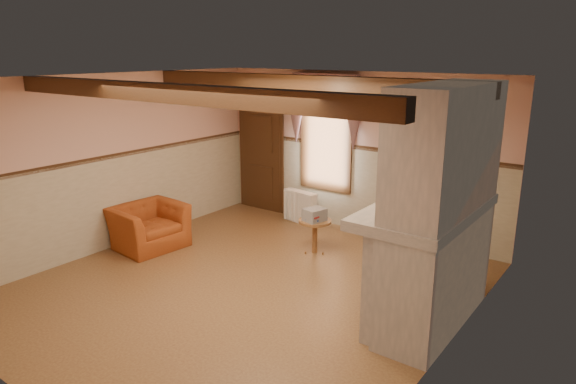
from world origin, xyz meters
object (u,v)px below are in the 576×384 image
Objects in this scene: side_table at (315,236)px; radiator at (300,207)px; oil_lamp at (443,185)px; mantel_clock at (449,184)px; armchair at (148,226)px; bowl at (429,200)px.

side_table is 1.54m from radiator.
radiator is at bearing 133.70° from side_table.
radiator is 3.81m from oil_lamp.
mantel_clock reaches higher than radiator.
mantel_clock reaches higher than side_table.
mantel_clock reaches higher than armchair.
mantel_clock is (3.22, -1.36, 1.22)m from radiator.
oil_lamp is (2.16, -0.49, 1.29)m from side_table.
radiator is 2.50× the size of oil_lamp.
oil_lamp is at bearing -18.03° from radiator.
mantel_clock is (0.00, 0.65, 0.06)m from bowl.
side_table is 2.29× the size of mantel_clock.
oil_lamp reaches higher than mantel_clock.
bowl is at bearing -90.00° from mantel_clock.
armchair is 2.82m from radiator.
armchair is 2.73m from side_table.
oil_lamp is (0.00, 0.41, 0.10)m from bowl.
mantel_clock is (4.49, 1.15, 1.17)m from armchair.
radiator is at bearing -21.00° from armchair.
bowl is 1.30× the size of oil_lamp.
mantel_clock is 0.86× the size of oil_lamp.
bowl is 0.42m from oil_lamp.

